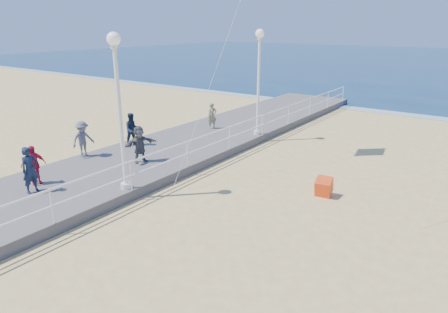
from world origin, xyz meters
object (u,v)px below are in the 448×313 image
Objects in this scene: lamp_post_far at (259,72)px; spectator_3 at (34,165)px; spectator_2 at (83,139)px; spectator_0 at (30,170)px; box_kite at (324,188)px; spectator_6 at (212,116)px; lamp_post_mid at (118,97)px; spectator_5 at (140,144)px; spectator_7 at (133,130)px.

spectator_3 is at bearing -105.73° from lamp_post_far.
spectator_2 reaches higher than spectator_3.
spectator_2 is 1.09× the size of spectator_3.
spectator_2 is at bearing 26.13° from spectator_0.
box_kite is (8.63, 5.93, -0.83)m from spectator_3.
box_kite is at bearing -88.19° from spectator_6.
lamp_post_mid is 3.43× the size of spectator_5.
lamp_post_far is at bearing 0.34° from spectator_3.
spectator_6 is at bearing -170.76° from lamp_post_far.
lamp_post_far reaches higher than spectator_3.
spectator_2 is 3.25m from spectator_3.
spectator_2 is 1.11× the size of spectator_6.
spectator_0 is 3.93m from spectator_2.
lamp_post_far is at bearing -14.36° from spectator_0.
spectator_3 is at bearing -154.61° from spectator_2.
spectator_2 reaches higher than box_kite.
spectator_0 is 10.29m from box_kite.
spectator_3 is at bearing 178.72° from spectator_5.
lamp_post_mid is 3.79m from spectator_5.
spectator_0 is 2.72× the size of box_kite.
box_kite is at bearing -57.82° from spectator_5.
box_kite is at bearing -70.81° from spectator_2.
spectator_7 is at bearing -163.82° from spectator_6.
spectator_6 is 0.91× the size of spectator_7.
spectator_0 is 4.45m from spectator_5.
spectator_7 is (-1.37, 5.85, -0.02)m from spectator_0.
spectator_7 is (-1.10, -4.80, 0.07)m from spectator_6.
spectator_7 is at bearing 71.42° from spectator_5.
spectator_0 reaches higher than spectator_7.
spectator_2 is at bearing -164.60° from spectator_7.
spectator_6 is (1.60, 7.20, -0.08)m from spectator_2.
spectator_2 is at bearing -163.49° from spectator_6.
spectator_5 reaches higher than spectator_3.
spectator_5 is at bearing -11.01° from spectator_0.
spectator_2 is at bearing -171.19° from box_kite.
spectator_5 is 0.98× the size of spectator_7.
lamp_post_mid is 3.71× the size of spectator_6.
spectator_6 is at bearing 25.53° from spectator_5.
lamp_post_mid is 5.10m from spectator_2.
box_kite is at bearing -59.43° from spectator_7.
spectator_0 is at bearing -171.81° from spectator_5.
box_kite is (8.01, 6.40, -0.91)m from spectator_0.
lamp_post_mid reaches higher than box_kite.
box_kite is (8.29, -4.26, -0.82)m from spectator_6.
lamp_post_far is at bearing -26.46° from spectator_2.
lamp_post_far is 7.34m from spectator_5.
spectator_6 is (-0.27, 10.66, -0.10)m from spectator_0.
lamp_post_mid is at bearing -50.94° from spectator_0.
lamp_post_mid is 4.00m from spectator_0.
lamp_post_mid is 7.85m from box_kite.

